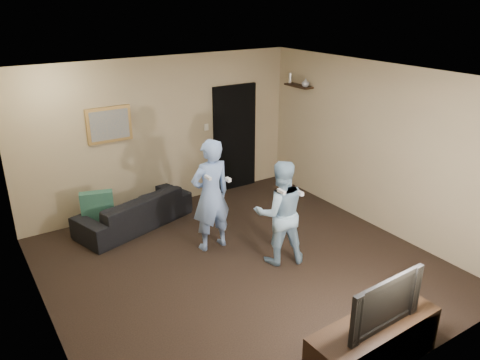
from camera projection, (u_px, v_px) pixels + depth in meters
ground at (242, 266)px, 6.51m from camera, size 5.00×5.00×0.00m
ceiling at (242, 77)px, 5.55m from camera, size 5.00×5.00×0.04m
wall_back at (162, 134)px, 7.98m from camera, size 5.00×0.04×2.60m
wall_front at (398, 267)px, 4.08m from camera, size 5.00×0.04×2.60m
wall_left at (37, 228)px, 4.77m from camera, size 0.04×5.00×2.60m
wall_right at (376, 147)px, 7.30m from camera, size 0.04×5.00×2.60m
sofa at (134, 210)px, 7.55m from camera, size 2.03×1.26×0.55m
throw_pillow at (97, 207)px, 7.18m from camera, size 0.51×0.29×0.49m
painting_frame at (109, 125)px, 7.40m from camera, size 0.72×0.05×0.57m
painting_canvas at (110, 125)px, 7.38m from camera, size 0.62×0.01×0.47m
doorway at (235, 138)px, 8.80m from camera, size 0.90×0.06×2.00m
light_switch at (206, 127)px, 8.39m from camera, size 0.08×0.02×0.12m
wall_shelf at (299, 86)px, 8.39m from camera, size 0.20×0.60×0.03m
shelf_vase at (305, 83)px, 8.22m from camera, size 0.15×0.15×0.14m
shelf_figurine at (290, 78)px, 8.55m from camera, size 0.06×0.06×0.18m
tv_console at (373, 344)px, 4.69m from camera, size 1.49×0.52×0.53m
television at (379, 299)px, 4.49m from camera, size 0.96×0.16×0.55m
wii_player_left at (211, 195)px, 6.70m from camera, size 0.62×0.50×1.68m
wii_player_right at (280, 212)px, 6.38m from camera, size 0.88×0.79×1.49m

